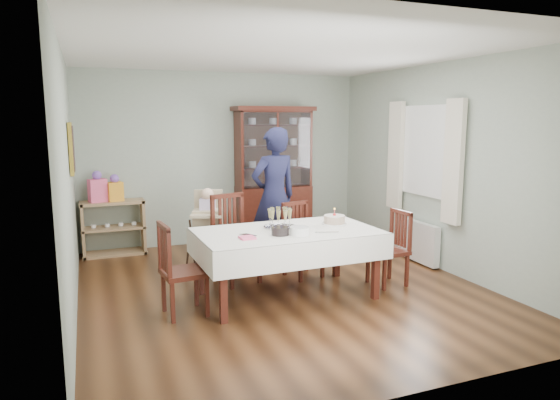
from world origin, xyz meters
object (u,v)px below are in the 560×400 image
china_cabinet (274,172)px  chair_far_right (303,255)px  dining_table (287,263)px  gift_bag_pink (98,188)px  high_chair (208,240)px  sideboard (114,228)px  chair_end_right (389,263)px  gift_bag_orange (115,189)px  champagne_tray (280,222)px  chair_far_left (236,256)px  birthday_cake (334,220)px  chair_end_left (183,288)px  woman (274,196)px

china_cabinet → chair_far_right: size_ratio=2.33×
dining_table → gift_bag_pink: bearing=126.6°
high_chair → gift_bag_pink: (-1.28, 1.36, 0.57)m
high_chair → sideboard: bearing=146.8°
chair_end_right → gift_bag_pink: size_ratio=1.98×
sideboard → chair_end_right: chair_end_right is taller
high_chair → gift_bag_orange: gift_bag_orange is taller
sideboard → champagne_tray: champagne_tray is taller
china_cabinet → gift_bag_orange: bearing=180.0°
dining_table → chair_far_left: (-0.38, 0.72, -0.07)m
birthday_cake → gift_bag_pink: gift_bag_pink is taller
chair_end_left → gift_bag_pink: size_ratio=2.11×
sideboard → champagne_tray: size_ratio=2.41×
woman → birthday_cake: bearing=93.7°
chair_end_left → sideboard: bearing=5.2°
chair_far_left → gift_bag_orange: size_ratio=2.72×
chair_far_right → gift_bag_pink: size_ratio=2.07×
chair_far_right → birthday_cake: (0.17, -0.52, 0.53)m
dining_table → gift_bag_orange: bearing=123.1°
chair_end_right → high_chair: bearing=-127.1°
woman → high_chair: size_ratio=1.69×
chair_end_left → gift_bag_orange: 2.78m
dining_table → woman: woman is taller
sideboard → high_chair: 1.76m
champagne_tray → chair_end_right: bearing=-8.3°
high_chair → champagne_tray: bearing=-42.5°
china_cabinet → chair_far_right: china_cabinet is taller
chair_end_right → high_chair: size_ratio=0.81×
sideboard → chair_far_right: (2.17, -1.95, -0.12)m
dining_table → birthday_cake: bearing=8.9°
high_chair → gift_bag_pink: 1.95m
champagne_tray → high_chair: bearing=119.0°
chair_far_left → champagne_tray: size_ratio=2.85×
birthday_cake → gift_bag_orange: gift_bag_orange is taller
china_cabinet → high_chair: (-1.41, -1.36, -0.69)m
chair_end_left → gift_bag_pink: gift_bag_pink is taller
high_chair → gift_bag_orange: bearing=146.0°
high_chair → birthday_cake: (1.25, -1.09, 0.38)m
sideboard → chair_end_right: size_ratio=1.01×
champagne_tray → gift_bag_orange: size_ratio=0.95×
china_cabinet → woman: 1.35m
dining_table → chair_end_right: bearing=-2.3°
chair_end_right → sideboard: bearing=-135.1°
chair_far_left → chair_end_right: size_ratio=1.19×
sideboard → chair_far_left: size_ratio=0.85×
dining_table → sideboard: sideboard is taller
china_cabinet → chair_end_right: bearing=-79.1°
dining_table → sideboard: 3.08m
champagne_tray → birthday_cake: size_ratio=1.32×
gift_bag_pink → chair_end_right: bearing=-39.2°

